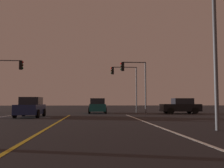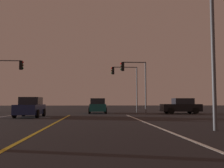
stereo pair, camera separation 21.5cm
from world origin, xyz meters
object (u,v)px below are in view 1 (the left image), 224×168
traffic_light_near_left (7,74)px  street_lamp_right_near (205,19)px  car_oncoming (31,107)px  car_crossing_side (181,106)px  car_ahead_far (97,106)px  traffic_light_near_right (134,76)px  traffic_light_far_right (124,78)px

traffic_light_near_left → street_lamp_right_near: 20.20m
car_oncoming → street_lamp_right_near: bearing=42.8°
car_oncoming → traffic_light_near_left: (-3.19, 3.60, 3.23)m
traffic_light_near_left → car_oncoming: bearing=-48.5°
car_crossing_side → traffic_light_near_left: traffic_light_near_left is taller
car_ahead_far → street_lamp_right_near: 19.52m
traffic_light_near_right → traffic_light_near_left: traffic_light_near_left is taller
traffic_light_near_left → traffic_light_far_right: 13.57m
car_oncoming → traffic_light_far_right: traffic_light_far_right is taller
traffic_light_near_left → street_lamp_right_near: street_lamp_right_near is taller
car_ahead_far → traffic_light_near_left: size_ratio=0.79×
car_crossing_side → car_oncoming: same height
car_crossing_side → traffic_light_far_right: (-5.88, 3.56, 3.38)m
car_ahead_far → car_crossing_side: bearing=-100.2°
traffic_light_far_right → street_lamp_right_near: size_ratio=0.70×
traffic_light_near_left → traffic_light_near_right: bearing=0.0°
car_crossing_side → traffic_light_near_left: bearing=6.0°
car_crossing_side → traffic_light_near_left: size_ratio=0.79×
street_lamp_right_near → traffic_light_far_right: bearing=-86.6°
car_oncoming → traffic_light_near_left: bearing=-138.5°
traffic_light_near_right → traffic_light_near_left: size_ratio=0.99×
car_crossing_side → traffic_light_near_right: (-5.61, -1.94, 3.19)m
traffic_light_near_right → traffic_light_far_right: size_ratio=0.96×
car_ahead_far → traffic_light_near_right: size_ratio=0.79×
traffic_light_near_right → traffic_light_near_left: 12.68m
street_lamp_right_near → traffic_light_near_left: bearing=-47.5°
car_oncoming → traffic_light_far_right: 13.39m
car_oncoming → traffic_light_near_left: size_ratio=0.79×
traffic_light_far_right → street_lamp_right_near: street_lamp_right_near is taller
traffic_light_far_right → car_ahead_far: bearing=29.4°
traffic_light_near_right → street_lamp_right_near: street_lamp_right_near is taller
car_crossing_side → car_ahead_far: 9.41m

